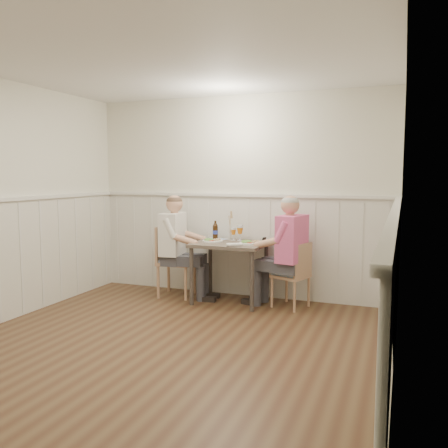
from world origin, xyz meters
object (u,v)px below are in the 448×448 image
object	(u,v)px
chair_left	(172,258)
beer_bottle	(215,231)
man_in_pink	(288,261)
diner_cream	(176,254)
chair_right	(294,273)
grass_vase	(229,226)
dining_table	(230,251)

from	to	relation	value
chair_left	beer_bottle	distance (m)	0.67
man_in_pink	diner_cream	xyz separation A→B (m)	(-1.47, -0.01, -0.01)
beer_bottle	diner_cream	bearing A→B (deg)	-152.07
beer_bottle	chair_right	bearing A→B (deg)	-9.32
chair_right	diner_cream	bearing A→B (deg)	-177.66
chair_left	diner_cream	world-z (taller)	diner_cream
chair_right	diner_cream	size ratio (longest dim) A/B	0.58
man_in_pink	diner_cream	size ratio (longest dim) A/B	1.02
chair_left	chair_right	bearing A→B (deg)	0.09
grass_vase	man_in_pink	bearing A→B (deg)	-17.10
grass_vase	beer_bottle	bearing A→B (deg)	-169.37
dining_table	chair_left	xyz separation A→B (m)	(-0.81, 0.02, -0.15)
diner_cream	man_in_pink	bearing A→B (deg)	0.58
chair_right	grass_vase	xyz separation A→B (m)	(-0.90, 0.21, 0.50)
chair_right	man_in_pink	distance (m)	0.17
chair_left	grass_vase	distance (m)	0.86
chair_right	dining_table	bearing A→B (deg)	-178.12
chair_right	man_in_pink	bearing A→B (deg)	-141.73
dining_table	diner_cream	world-z (taller)	diner_cream
grass_vase	chair_right	bearing A→B (deg)	-13.18
beer_bottle	grass_vase	xyz separation A→B (m)	(0.18, 0.03, 0.07)
beer_bottle	grass_vase	distance (m)	0.19
dining_table	diner_cream	xyz separation A→B (m)	(-0.73, -0.04, -0.08)
dining_table	man_in_pink	distance (m)	0.75
diner_cream	grass_vase	xyz separation A→B (m)	(0.63, 0.27, 0.36)
dining_table	chair_left	world-z (taller)	chair_left
dining_table	chair_right	distance (m)	0.84
chair_left	beer_bottle	xyz separation A→B (m)	(0.53, 0.18, 0.36)
diner_cream	grass_vase	distance (m)	0.78
beer_bottle	dining_table	bearing A→B (deg)	-36.65
diner_cream	dining_table	bearing A→B (deg)	2.85
chair_right	chair_left	xyz separation A→B (m)	(-1.61, -0.00, 0.07)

